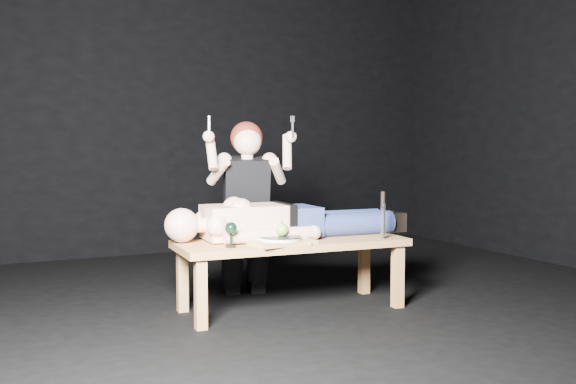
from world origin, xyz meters
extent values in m
plane|color=black|center=(0.00, 0.00, 0.00)|extent=(5.00, 5.00, 0.00)
plane|color=black|center=(0.00, 2.50, 1.50)|extent=(5.00, 0.00, 5.00)
cube|color=#D08949|center=(-0.32, -0.03, 0.23)|extent=(1.48, 0.62, 0.45)
cube|color=tan|center=(-0.46, -0.16, 0.46)|extent=(0.41, 0.32, 0.02)
cylinder|color=white|center=(-0.46, -0.16, 0.48)|extent=(0.29, 0.29, 0.02)
sphere|color=#559B2B|center=(-0.45, -0.15, 0.53)|extent=(0.08, 0.08, 0.08)
cube|color=#B2B2B7|center=(-0.68, -0.16, 0.45)|extent=(0.05, 0.15, 0.01)
cube|color=#B2B2B7|center=(-0.30, -0.22, 0.45)|extent=(0.04, 0.15, 0.01)
cube|color=#B2B2B7|center=(-0.34, -0.15, 0.45)|extent=(0.13, 0.10, 0.01)
camera|label=1|loc=(-2.11, -3.68, 1.04)|focal=40.19mm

